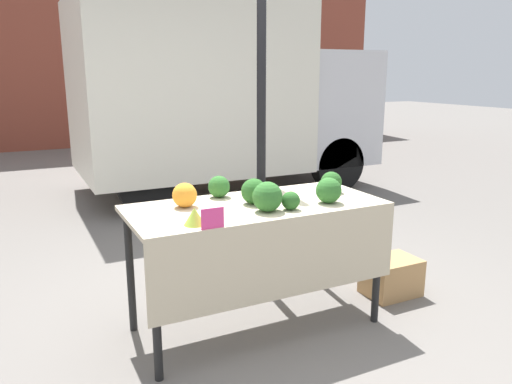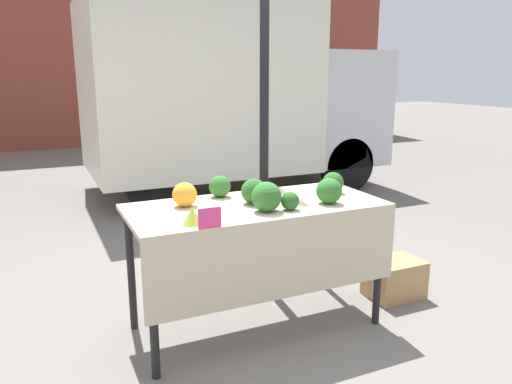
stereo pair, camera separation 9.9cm
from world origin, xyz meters
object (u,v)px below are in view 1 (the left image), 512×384
Objects in this scene: produce_crate at (391,277)px; orange_cauliflower at (185,195)px; parked_truck at (217,94)px; price_sign at (213,218)px.

orange_cauliflower is at bearing 174.50° from produce_crate.
orange_cauliflower is 0.38× the size of produce_crate.
parked_truck is 26.61× the size of orange_cauliflower.
produce_crate is at bearing 11.88° from price_sign.
orange_cauliflower is at bearing 89.26° from price_sign.
orange_cauliflower is 1.79m from produce_crate.
orange_cauliflower reaches higher than price_sign.
produce_crate is at bearing -5.50° from orange_cauliflower.
orange_cauliflower is 0.49m from price_sign.
parked_truck reaches higher than price_sign.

